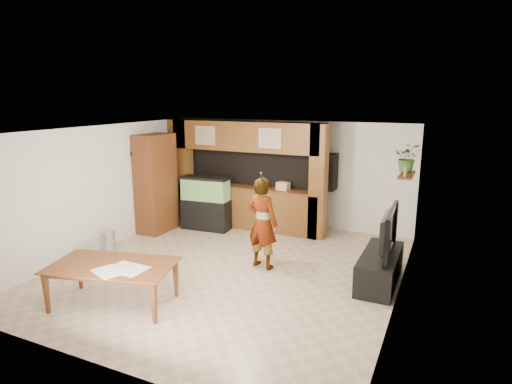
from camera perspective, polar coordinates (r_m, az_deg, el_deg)
The scene contains 21 objects.
floor at distance 8.20m, azimuth -3.52°, elevation -10.22°, with size 6.50×6.50×0.00m, color tan.
ceiling at distance 7.57m, azimuth -3.79°, elevation 8.22°, with size 6.50×6.50×0.00m, color white.
wall_back at distance 10.69m, azimuth 4.67°, elevation 2.50°, with size 6.00×6.00×0.00m, color silver.
wall_left at distance 9.55m, azimuth -19.70°, elevation 0.55°, with size 6.50×6.50×0.00m, color silver.
wall_right at distance 6.92m, azimuth 18.83°, elevation -3.85°, with size 6.50×6.50×0.00m, color silver.
partition at distance 10.49m, azimuth -1.37°, elevation 2.42°, with size 4.20×0.99×2.60m.
wall_clock at distance 10.15m, azimuth -15.88°, elevation 4.95°, with size 0.05×0.25×0.25m.
wall_shelf at distance 8.74m, azimuth 19.46°, elevation 2.17°, with size 0.25×0.90×0.04m, color brown.
pantry_cabinet at distance 10.38m, azimuth -13.21°, elevation 1.12°, with size 0.58×0.95×2.32m, color brown.
trash_can at distance 9.15m, azimuth -19.18°, elevation -6.58°, with size 0.30×0.30×0.56m, color #B2B2B7.
aquarium at distance 10.40m, azimuth -6.72°, elevation -1.57°, with size 1.17×0.44×1.30m.
tv_stand at distance 7.83m, azimuth 16.18°, elevation -9.71°, with size 0.60×1.62×0.54m, color black.
television at distance 7.61m, azimuth 16.49°, elevation -5.02°, with size 1.39×0.18×0.80m, color black.
photo_frame at distance 8.42m, azimuth 19.31°, elevation 2.57°, with size 0.03×0.14×0.18m, color tan.
potted_plant at distance 8.96m, azimuth 19.59°, elevation 4.36°, with size 0.51×0.44×0.56m, color #396126.
person at distance 7.99m, azimuth 0.88°, elevation -4.15°, with size 0.63×0.42×1.74m, color olive.
microphone at distance 7.61m, azimuth 0.76°, elevation 2.09°, with size 0.04×0.04×0.16m, color black.
dining_table at distance 7.09m, azimuth -18.60°, elevation -11.76°, with size 1.89×1.05×0.66m, color brown.
newspaper_a at distance 6.74m, azimuth -19.06°, elevation -10.00°, with size 0.49×0.36×0.01m, color silver.
newspaper_b at distance 6.76m, azimuth -16.80°, elevation -9.77°, with size 0.58×0.42×0.01m, color silver.
counter_box at distance 9.94m, azimuth 3.65°, elevation 0.78°, with size 0.29×0.19×0.19m, color tan.
Camera 1 is at (3.61, -6.63, 3.20)m, focal length 30.00 mm.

